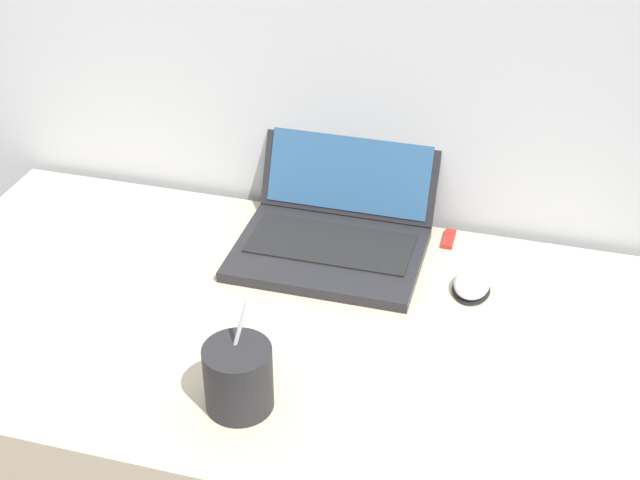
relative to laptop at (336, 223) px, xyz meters
The scene contains 5 objects.
desk 0.50m from the laptop, 103.31° to the right, with size 1.26×0.70×0.78m.
laptop is the anchor object (origin of this frame).
drink_cup 0.45m from the laptop, 93.40° to the right, with size 0.10×0.10×0.18m.
computer_mouse 0.28m from the laptop, 17.54° to the right, with size 0.06×0.09×0.03m.
usb_stick 0.21m from the laptop, 17.51° to the left, with size 0.02×0.06×0.01m.
Camera 1 is at (0.40, -0.74, 1.69)m, focal length 50.00 mm.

